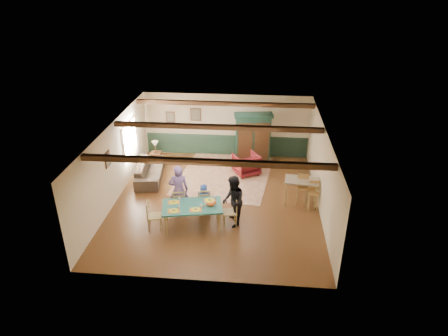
# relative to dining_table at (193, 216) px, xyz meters

# --- Properties ---
(floor) EXTENTS (8.00, 8.00, 0.00)m
(floor) POSITION_rel_dining_table_xyz_m (0.57, 1.59, -0.38)
(floor) COLOR #4F2D16
(floor) RESTS_ON ground
(wall_back) EXTENTS (7.00, 0.02, 2.70)m
(wall_back) POSITION_rel_dining_table_xyz_m (0.57, 5.59, 0.97)
(wall_back) COLOR beige
(wall_back) RESTS_ON floor
(wall_left) EXTENTS (0.02, 8.00, 2.70)m
(wall_left) POSITION_rel_dining_table_xyz_m (-2.93, 1.59, 0.97)
(wall_left) COLOR beige
(wall_left) RESTS_ON floor
(wall_right) EXTENTS (0.02, 8.00, 2.70)m
(wall_right) POSITION_rel_dining_table_xyz_m (4.07, 1.59, 0.97)
(wall_right) COLOR beige
(wall_right) RESTS_ON floor
(ceiling) EXTENTS (7.00, 8.00, 0.02)m
(ceiling) POSITION_rel_dining_table_xyz_m (0.57, 1.59, 2.32)
(ceiling) COLOR silver
(ceiling) RESTS_ON wall_back
(wainscot_back) EXTENTS (6.95, 0.03, 0.90)m
(wainscot_back) POSITION_rel_dining_table_xyz_m (0.57, 5.57, 0.07)
(wainscot_back) COLOR #1A3023
(wainscot_back) RESTS_ON floor
(ceiling_beam_front) EXTENTS (6.95, 0.16, 0.16)m
(ceiling_beam_front) POSITION_rel_dining_table_xyz_m (0.57, -0.71, 2.23)
(ceiling_beam_front) COLOR #331D0E
(ceiling_beam_front) RESTS_ON ceiling
(ceiling_beam_mid) EXTENTS (6.95, 0.16, 0.16)m
(ceiling_beam_mid) POSITION_rel_dining_table_xyz_m (0.57, 1.99, 2.23)
(ceiling_beam_mid) COLOR #331D0E
(ceiling_beam_mid) RESTS_ON ceiling
(ceiling_beam_back) EXTENTS (6.95, 0.16, 0.16)m
(ceiling_beam_back) POSITION_rel_dining_table_xyz_m (0.57, 4.59, 2.23)
(ceiling_beam_back) COLOR #331D0E
(ceiling_beam_back) RESTS_ON ceiling
(window_left) EXTENTS (0.06, 1.60, 1.30)m
(window_left) POSITION_rel_dining_table_xyz_m (-2.90, 3.29, 1.17)
(window_left) COLOR white
(window_left) RESTS_ON wall_left
(picture_left_wall) EXTENTS (0.04, 0.42, 0.52)m
(picture_left_wall) POSITION_rel_dining_table_xyz_m (-2.90, 0.99, 1.37)
(picture_left_wall) COLOR #7A7359
(picture_left_wall) RESTS_ON wall_left
(picture_back_a) EXTENTS (0.45, 0.04, 0.55)m
(picture_back_a) POSITION_rel_dining_table_xyz_m (-0.73, 5.56, 1.42)
(picture_back_a) COLOR #7A7359
(picture_back_a) RESTS_ON wall_back
(picture_back_b) EXTENTS (0.38, 0.04, 0.48)m
(picture_back_b) POSITION_rel_dining_table_xyz_m (-1.83, 5.56, 1.27)
(picture_back_b) COLOR #7A7359
(picture_back_b) RESTS_ON wall_back
(dining_table) EXTENTS (1.99, 1.34, 0.76)m
(dining_table) POSITION_rel_dining_table_xyz_m (0.00, 0.00, 0.00)
(dining_table) COLOR #1C5A50
(dining_table) RESTS_ON floor
(dining_chair_far_left) EXTENTS (0.50, 0.52, 0.96)m
(dining_chair_far_left) POSITION_rel_dining_table_xyz_m (-0.54, 0.64, 0.10)
(dining_chair_far_left) COLOR #A48B52
(dining_chair_far_left) RESTS_ON floor
(dining_chair_far_right) EXTENTS (0.50, 0.52, 0.96)m
(dining_chair_far_right) POSITION_rel_dining_table_xyz_m (0.26, 0.79, 0.10)
(dining_chair_far_right) COLOR #A48B52
(dining_chair_far_right) RESTS_ON floor
(dining_chair_end_left) EXTENTS (0.52, 0.50, 0.96)m
(dining_chair_end_left) POSITION_rel_dining_table_xyz_m (-1.15, -0.22, 0.10)
(dining_chair_end_left) COLOR #A48B52
(dining_chair_end_left) RESTS_ON floor
(dining_chair_end_right) EXTENTS (0.52, 0.50, 0.96)m
(dining_chair_end_right) POSITION_rel_dining_table_xyz_m (1.15, 0.22, 0.10)
(dining_chair_end_right) COLOR #A48B52
(dining_chair_end_right) RESTS_ON floor
(person_man) EXTENTS (0.71, 0.53, 1.75)m
(person_man) POSITION_rel_dining_table_xyz_m (-0.55, 0.72, 0.49)
(person_man) COLOR slate
(person_man) RESTS_ON floor
(person_woman) EXTENTS (0.78, 0.92, 1.67)m
(person_woman) POSITION_rel_dining_table_xyz_m (1.25, 0.24, 0.46)
(person_woman) COLOR black
(person_woman) RESTS_ON floor
(person_child) EXTENTS (0.55, 0.41, 1.02)m
(person_child) POSITION_rel_dining_table_xyz_m (0.24, 0.87, 0.13)
(person_child) COLOR #244390
(person_child) RESTS_ON floor
(cat) EXTENTS (0.39, 0.21, 0.18)m
(cat) POSITION_rel_dining_table_xyz_m (0.57, 0.01, 0.47)
(cat) COLOR orange
(cat) RESTS_ON dining_table
(place_setting_near_left) EXTENTS (0.46, 0.38, 0.11)m
(place_setting_near_left) POSITION_rel_dining_table_xyz_m (-0.50, -0.36, 0.44)
(place_setting_near_left) COLOR yellow
(place_setting_near_left) RESTS_ON dining_table
(place_setting_near_center) EXTENTS (0.46, 0.38, 0.11)m
(place_setting_near_center) POSITION_rel_dining_table_xyz_m (0.15, -0.23, 0.44)
(place_setting_near_center) COLOR yellow
(place_setting_near_center) RESTS_ON dining_table
(place_setting_far_left) EXTENTS (0.46, 0.38, 0.11)m
(place_setting_far_left) POSITION_rel_dining_table_xyz_m (-0.60, 0.14, 0.44)
(place_setting_far_left) COLOR yellow
(place_setting_far_left) RESTS_ON dining_table
(place_setting_far_right) EXTENTS (0.46, 0.38, 0.11)m
(place_setting_far_right) POSITION_rel_dining_table_xyz_m (0.50, 0.36, 0.44)
(place_setting_far_right) COLOR yellow
(place_setting_far_right) RESTS_ON dining_table
(area_rug) EXTENTS (3.89, 4.44, 0.01)m
(area_rug) POSITION_rel_dining_table_xyz_m (0.68, 3.58, -0.37)
(area_rug) COLOR beige
(area_rug) RESTS_ON floor
(armoire) EXTENTS (1.59, 0.80, 2.15)m
(armoire) POSITION_rel_dining_table_xyz_m (1.72, 4.81, 0.70)
(armoire) COLOR #122F23
(armoire) RESTS_ON floor
(armchair) EXTENTS (1.22, 1.23, 0.83)m
(armchair) POSITION_rel_dining_table_xyz_m (1.51, 3.82, 0.04)
(armchair) COLOR #4A0E16
(armchair) RESTS_ON floor
(sofa) EXTENTS (1.20, 2.41, 0.67)m
(sofa) POSITION_rel_dining_table_xyz_m (-2.17, 3.08, -0.04)
(sofa) COLOR #3B3025
(sofa) RESTS_ON floor
(end_table) EXTENTS (0.44, 0.44, 0.54)m
(end_table) POSITION_rel_dining_table_xyz_m (-2.23, 4.31, -0.11)
(end_table) COLOR #331D0E
(end_table) RESTS_ON floor
(table_lamp) EXTENTS (0.30, 0.30, 0.49)m
(table_lamp) POSITION_rel_dining_table_xyz_m (-2.23, 4.31, 0.41)
(table_lamp) COLOR beige
(table_lamp) RESTS_ON end_table
(counter_table) EXTENTS (1.18, 0.76, 0.94)m
(counter_table) POSITION_rel_dining_table_xyz_m (3.46, 1.69, 0.09)
(counter_table) COLOR #BFB294
(counter_table) RESTS_ON floor
(bar_stool_left) EXTENTS (0.44, 0.48, 1.10)m
(bar_stool_left) POSITION_rel_dining_table_xyz_m (3.49, 1.62, 0.17)
(bar_stool_left) COLOR tan
(bar_stool_left) RESTS_ON floor
(bar_stool_right) EXTENTS (0.37, 0.41, 1.02)m
(bar_stool_right) POSITION_rel_dining_table_xyz_m (3.85, 1.35, 0.13)
(bar_stool_right) COLOR tan
(bar_stool_right) RESTS_ON floor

